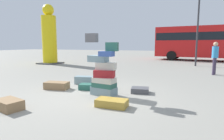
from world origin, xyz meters
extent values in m
plane|color=gray|center=(0.00, 0.00, 0.00)|extent=(80.00, 80.00, 0.00)
cube|color=gray|center=(0.28, 0.25, 0.12)|extent=(0.82, 0.56, 0.24)
cube|color=#26594C|center=(0.30, 0.22, 0.32)|extent=(0.74, 0.50, 0.14)
cube|color=beige|center=(0.31, 0.21, 0.46)|extent=(0.71, 0.46, 0.15)
cube|color=maroon|center=(0.29, 0.27, 0.65)|extent=(0.66, 0.44, 0.22)
cube|color=beige|center=(0.31, 0.35, 0.88)|extent=(0.61, 0.37, 0.22)
cube|color=gray|center=(0.03, 0.39, 1.09)|extent=(0.63, 0.39, 0.20)
cube|color=#334F99|center=(0.45, 0.06, 1.26)|extent=(0.44, 0.27, 0.14)
cube|color=#26594C|center=(0.56, 0.20, 1.46)|extent=(0.36, 0.22, 0.25)
cube|color=#4C4C51|center=(-0.01, 0.05, 1.72)|extent=(0.35, 0.21, 0.25)
cube|color=#4C4C51|center=(1.25, 0.90, 0.08)|extent=(0.61, 0.52, 0.16)
cube|color=#26594C|center=(-0.46, 0.72, 0.09)|extent=(0.75, 0.54, 0.19)
cube|color=olive|center=(-1.30, -1.76, 0.12)|extent=(0.77, 0.59, 0.24)
cube|color=gray|center=(-1.05, 1.48, 0.15)|extent=(0.83, 0.51, 0.29)
cube|color=olive|center=(-1.54, 0.37, 0.12)|extent=(0.86, 0.53, 0.24)
cube|color=#B28C33|center=(0.90, -0.69, 0.09)|extent=(0.77, 0.42, 0.19)
cylinder|color=#3F334C|center=(3.99, 5.87, 0.43)|extent=(0.12, 0.12, 0.85)
cylinder|color=#3F334C|center=(3.91, 5.66, 0.43)|extent=(0.12, 0.12, 0.85)
cylinder|color=#338CCC|center=(3.95, 5.77, 1.14)|extent=(0.30, 0.30, 0.57)
sphere|color=tan|center=(3.95, 5.77, 1.53)|extent=(0.22, 0.22, 0.22)
cylinder|color=yellow|center=(-7.36, 7.26, 1.84)|extent=(1.11, 1.11, 3.69)
sphere|color=yellow|center=(-7.36, 7.26, 4.12)|extent=(0.86, 0.86, 0.86)
cube|color=#4C4C4C|center=(-7.36, 7.26, 0.05)|extent=(1.55, 1.55, 0.10)
cube|color=red|center=(4.49, 14.71, 1.75)|extent=(9.46, 3.52, 2.80)
cube|color=black|center=(4.49, 14.71, 2.24)|extent=(9.28, 3.52, 0.70)
cylinder|color=black|center=(1.65, 16.28, 0.45)|extent=(0.92, 0.35, 0.90)
cylinder|color=black|center=(1.37, 13.80, 0.45)|extent=(0.92, 0.35, 0.90)
cylinder|color=#333338|center=(3.27, 9.64, 2.54)|extent=(0.12, 0.12, 5.09)
camera|label=1|loc=(2.53, -4.92, 1.54)|focal=30.39mm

